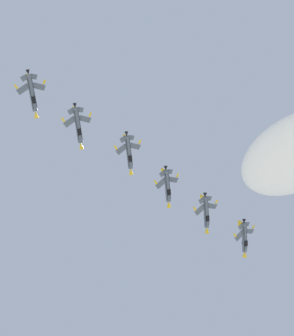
{
  "coord_description": "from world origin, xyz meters",
  "views": [
    {
      "loc": [
        4.0,
        -1.02,
        1.83
      ],
      "look_at": [
        -20.97,
        41.43,
        139.77
      ],
      "focal_mm": 44.48,
      "sensor_mm": 36.0,
      "label": 1
    }
  ],
  "objects_px": {
    "fighter_jet_right_wing": "(167,187)",
    "fighter_jet_trail_slot": "(32,94)",
    "fighter_jet_left_wing": "(206,213)",
    "fighter_jet_left_outer": "(129,153)",
    "fighter_jet_right_outer": "(78,126)",
    "fighter_jet_lead": "(244,238)"
  },
  "relations": [
    {
      "from": "fighter_jet_right_wing",
      "to": "fighter_jet_trail_slot",
      "type": "height_order",
      "value": "fighter_jet_right_wing"
    },
    {
      "from": "fighter_jet_lead",
      "to": "fighter_jet_right_outer",
      "type": "bearing_deg",
      "value": -138.45
    },
    {
      "from": "fighter_jet_trail_slot",
      "to": "fighter_jet_left_outer",
      "type": "bearing_deg",
      "value": 40.04
    },
    {
      "from": "fighter_jet_right_wing",
      "to": "fighter_jet_right_outer",
      "type": "distance_m",
      "value": 38.12
    },
    {
      "from": "fighter_jet_lead",
      "to": "fighter_jet_right_wing",
      "type": "distance_m",
      "value": 36.18
    },
    {
      "from": "fighter_jet_right_wing",
      "to": "fighter_jet_left_outer",
      "type": "bearing_deg",
      "value": -133.27
    },
    {
      "from": "fighter_jet_lead",
      "to": "fighter_jet_left_outer",
      "type": "distance_m",
      "value": 54.44
    },
    {
      "from": "fighter_jet_right_wing",
      "to": "fighter_jet_trail_slot",
      "type": "xyz_separation_m",
      "value": [
        -21.73,
        -51.82,
        -1.87
      ]
    },
    {
      "from": "fighter_jet_right_outer",
      "to": "fighter_jet_trail_slot",
      "type": "relative_size",
      "value": 1.0
    },
    {
      "from": "fighter_jet_left_wing",
      "to": "fighter_jet_right_outer",
      "type": "height_order",
      "value": "fighter_jet_right_outer"
    },
    {
      "from": "fighter_jet_left_wing",
      "to": "fighter_jet_right_wing",
      "type": "height_order",
      "value": "fighter_jet_right_wing"
    },
    {
      "from": "fighter_jet_lead",
      "to": "fighter_jet_trail_slot",
      "type": "distance_m",
      "value": 92.39
    },
    {
      "from": "fighter_jet_right_outer",
      "to": "fighter_jet_trail_slot",
      "type": "distance_m",
      "value": 18.12
    },
    {
      "from": "fighter_jet_trail_slot",
      "to": "fighter_jet_right_outer",
      "type": "bearing_deg",
      "value": 42.56
    },
    {
      "from": "fighter_jet_left_outer",
      "to": "fighter_jet_right_outer",
      "type": "height_order",
      "value": "fighter_jet_left_outer"
    },
    {
      "from": "fighter_jet_left_wing",
      "to": "fighter_jet_trail_slot",
      "type": "relative_size",
      "value": 1.0
    },
    {
      "from": "fighter_jet_left_outer",
      "to": "fighter_jet_right_outer",
      "type": "distance_m",
      "value": 20.21
    },
    {
      "from": "fighter_jet_left_outer",
      "to": "fighter_jet_trail_slot",
      "type": "xyz_separation_m",
      "value": [
        -16.01,
        -34.45,
        -3.76
      ]
    },
    {
      "from": "fighter_jet_left_outer",
      "to": "fighter_jet_right_outer",
      "type": "bearing_deg",
      "value": -142.25
    },
    {
      "from": "fighter_jet_right_wing",
      "to": "fighter_jet_trail_slot",
      "type": "bearing_deg",
      "value": -137.79
    },
    {
      "from": "fighter_jet_right_wing",
      "to": "fighter_jet_right_outer",
      "type": "relative_size",
      "value": 1.0
    },
    {
      "from": "fighter_jet_lead",
      "to": "fighter_jet_trail_slot",
      "type": "relative_size",
      "value": 1.0
    }
  ]
}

